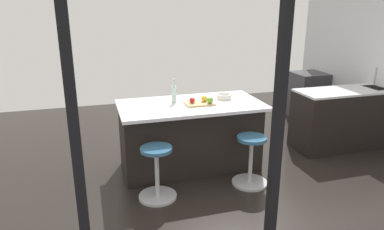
{
  "coord_description": "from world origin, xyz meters",
  "views": [
    {
      "loc": [
        1.51,
        4.06,
        2.17
      ],
      "look_at": [
        0.27,
        -0.13,
        0.78
      ],
      "focal_mm": 33.4,
      "sensor_mm": 36.0,
      "label": 1
    }
  ],
  "objects_px": {
    "stool_middle": "(157,174)",
    "cutting_board": "(199,104)",
    "kitchen_island": "(190,135)",
    "stool_by_window": "(251,162)",
    "water_bottle": "(174,93)",
    "apple_red": "(192,100)",
    "apple_green": "(210,100)",
    "apple_yellow": "(204,98)",
    "oven_range": "(308,95)",
    "fruit_bowl": "(224,96)"
  },
  "relations": [
    {
      "from": "stool_by_window",
      "to": "apple_yellow",
      "type": "xyz_separation_m",
      "value": [
        0.41,
        -0.6,
        0.68
      ]
    },
    {
      "from": "apple_green",
      "to": "water_bottle",
      "type": "relative_size",
      "value": 0.26
    },
    {
      "from": "kitchen_island",
      "to": "stool_by_window",
      "type": "height_order",
      "value": "kitchen_island"
    },
    {
      "from": "oven_range",
      "to": "stool_by_window",
      "type": "relative_size",
      "value": 1.41
    },
    {
      "from": "stool_by_window",
      "to": "apple_yellow",
      "type": "relative_size",
      "value": 7.77
    },
    {
      "from": "apple_green",
      "to": "apple_red",
      "type": "relative_size",
      "value": 1.13
    },
    {
      "from": "oven_range",
      "to": "water_bottle",
      "type": "distance_m",
      "value": 3.39
    },
    {
      "from": "kitchen_island",
      "to": "stool_by_window",
      "type": "distance_m",
      "value": 0.9
    },
    {
      "from": "water_bottle",
      "to": "cutting_board",
      "type": "bearing_deg",
      "value": 149.34
    },
    {
      "from": "apple_green",
      "to": "apple_yellow",
      "type": "xyz_separation_m",
      "value": [
        0.04,
        -0.11,
        -0.0
      ]
    },
    {
      "from": "oven_range",
      "to": "cutting_board",
      "type": "xyz_separation_m",
      "value": [
        2.72,
        1.61,
        0.49
      ]
    },
    {
      "from": "apple_yellow",
      "to": "water_bottle",
      "type": "xyz_separation_m",
      "value": [
        0.37,
        -0.13,
        0.06
      ]
    },
    {
      "from": "apple_yellow",
      "to": "oven_range",
      "type": "bearing_deg",
      "value": -149.29
    },
    {
      "from": "stool_by_window",
      "to": "oven_range",
      "type": "bearing_deg",
      "value": -135.85
    },
    {
      "from": "stool_middle",
      "to": "apple_green",
      "type": "bearing_deg",
      "value": -148.35
    },
    {
      "from": "oven_range",
      "to": "apple_green",
      "type": "relative_size",
      "value": 10.76
    },
    {
      "from": "kitchen_island",
      "to": "stool_middle",
      "type": "height_order",
      "value": "kitchen_island"
    },
    {
      "from": "stool_by_window",
      "to": "apple_green",
      "type": "bearing_deg",
      "value": -53.55
    },
    {
      "from": "apple_yellow",
      "to": "fruit_bowl",
      "type": "distance_m",
      "value": 0.34
    },
    {
      "from": "stool_middle",
      "to": "cutting_board",
      "type": "distance_m",
      "value": 1.08
    },
    {
      "from": "stool_by_window",
      "to": "water_bottle",
      "type": "height_order",
      "value": "water_bottle"
    },
    {
      "from": "kitchen_island",
      "to": "apple_red",
      "type": "distance_m",
      "value": 0.52
    },
    {
      "from": "oven_range",
      "to": "apple_yellow",
      "type": "relative_size",
      "value": 10.92
    },
    {
      "from": "apple_red",
      "to": "stool_by_window",
      "type": "bearing_deg",
      "value": 135.25
    },
    {
      "from": "stool_middle",
      "to": "cutting_board",
      "type": "height_order",
      "value": "cutting_board"
    },
    {
      "from": "stool_middle",
      "to": "fruit_bowl",
      "type": "distance_m",
      "value": 1.45
    },
    {
      "from": "stool_by_window",
      "to": "apple_red",
      "type": "bearing_deg",
      "value": -44.75
    },
    {
      "from": "stool_middle",
      "to": "apple_red",
      "type": "bearing_deg",
      "value": -135.72
    },
    {
      "from": "stool_by_window",
      "to": "water_bottle",
      "type": "distance_m",
      "value": 1.3
    },
    {
      "from": "stool_middle",
      "to": "apple_red",
      "type": "distance_m",
      "value": 1.06
    },
    {
      "from": "apple_green",
      "to": "apple_yellow",
      "type": "bearing_deg",
      "value": -68.14
    },
    {
      "from": "oven_range",
      "to": "stool_middle",
      "type": "bearing_deg",
      "value": 32.52
    },
    {
      "from": "apple_green",
      "to": "fruit_bowl",
      "type": "relative_size",
      "value": 0.41
    },
    {
      "from": "apple_green",
      "to": "apple_yellow",
      "type": "height_order",
      "value": "apple_green"
    },
    {
      "from": "kitchen_island",
      "to": "stool_middle",
      "type": "relative_size",
      "value": 2.96
    },
    {
      "from": "kitchen_island",
      "to": "stool_middle",
      "type": "bearing_deg",
      "value": 48.68
    },
    {
      "from": "apple_red",
      "to": "water_bottle",
      "type": "distance_m",
      "value": 0.26
    },
    {
      "from": "kitchen_island",
      "to": "stool_middle",
      "type": "xyz_separation_m",
      "value": [
        0.58,
        0.66,
        -0.17
      ]
    },
    {
      "from": "kitchen_island",
      "to": "apple_green",
      "type": "xyz_separation_m",
      "value": [
        -0.22,
        0.17,
        0.51
      ]
    },
    {
      "from": "cutting_board",
      "to": "apple_red",
      "type": "distance_m",
      "value": 0.1
    },
    {
      "from": "oven_range",
      "to": "fruit_bowl",
      "type": "height_order",
      "value": "fruit_bowl"
    },
    {
      "from": "oven_range",
      "to": "apple_green",
      "type": "distance_m",
      "value": 3.13
    },
    {
      "from": "apple_red",
      "to": "apple_yellow",
      "type": "height_order",
      "value": "apple_yellow"
    },
    {
      "from": "oven_range",
      "to": "stool_middle",
      "type": "relative_size",
      "value": 1.41
    },
    {
      "from": "water_bottle",
      "to": "apple_green",
      "type": "bearing_deg",
      "value": 150.34
    },
    {
      "from": "cutting_board",
      "to": "apple_red",
      "type": "relative_size",
      "value": 4.98
    },
    {
      "from": "apple_yellow",
      "to": "apple_red",
      "type": "bearing_deg",
      "value": 8.76
    },
    {
      "from": "cutting_board",
      "to": "apple_yellow",
      "type": "distance_m",
      "value": 0.1
    },
    {
      "from": "kitchen_island",
      "to": "stool_by_window",
      "type": "bearing_deg",
      "value": 131.32
    },
    {
      "from": "apple_yellow",
      "to": "water_bottle",
      "type": "height_order",
      "value": "water_bottle"
    }
  ]
}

